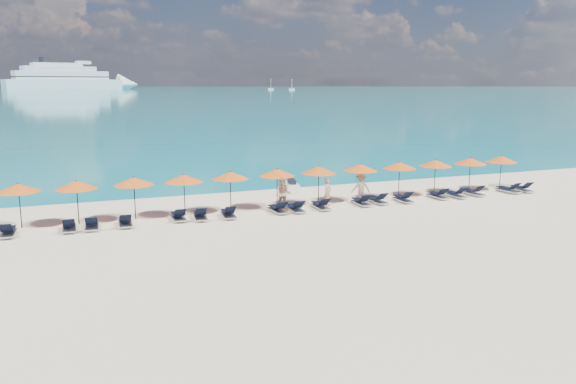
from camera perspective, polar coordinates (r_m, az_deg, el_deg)
name	(u,v)px	position (r m, az deg, el deg)	size (l,w,h in m)	color
ground	(309,226)	(28.00, 2.18, -3.51)	(1400.00, 1400.00, 0.00)	beige
sea	(82,89)	(685.05, -20.22, 9.80)	(1600.00, 1300.00, 0.01)	#1FA9B2
cruise_ship	(76,80)	(612.41, -20.72, 10.60)	(133.35, 63.63, 37.22)	white
sailboat_near	(271,89)	(575.40, -1.75, 10.46)	(5.96, 1.99, 10.93)	white
sailboat_far	(292,89)	(551.13, 0.39, 10.43)	(5.45, 1.82, 9.99)	white
jetski	(291,186)	(37.08, 0.34, 0.60)	(1.14, 2.22, 0.75)	white
beachgoer_a	(327,192)	(32.46, 4.03, -0.04)	(0.59, 0.39, 1.61)	tan
beachgoer_b	(283,194)	(31.22, -0.50, -0.20)	(0.92, 0.53, 1.89)	tan
beachgoer_c	(361,188)	(33.68, 7.40, 0.44)	(1.14, 0.53, 1.77)	tan
umbrella_1	(18,188)	(30.20, -25.72, 0.38)	(2.10, 2.10, 2.28)	black
umbrella_2	(76,185)	(29.90, -20.71, 0.67)	(2.10, 2.10, 2.28)	black
umbrella_3	(134,181)	(30.10, -15.40, 1.05)	(2.10, 2.10, 2.28)	black
umbrella_4	(184,178)	(30.41, -10.54, 1.36)	(2.10, 2.10, 2.28)	black
umbrella_5	(230,175)	(31.04, -5.89, 1.69)	(2.10, 2.10, 2.28)	black
umbrella_6	(277,173)	(31.86, -1.12, 1.99)	(2.10, 2.10, 2.28)	black
umbrella_7	(319,170)	(32.87, 3.14, 2.25)	(2.10, 2.10, 2.28)	black
umbrella_8	(360,168)	(34.00, 7.36, 2.47)	(2.10, 2.10, 2.28)	black
umbrella_9	(400,165)	(35.29, 11.27, 2.66)	(2.10, 2.10, 2.28)	black
umbrella_10	(436,163)	(36.78, 14.76, 2.84)	(2.10, 2.10, 2.28)	black
umbrella_11	(471,161)	(38.43, 18.05, 3.00)	(2.10, 2.10, 2.28)	black
umbrella_12	(502,159)	(40.13, 20.87, 3.14)	(2.10, 2.10, 2.28)	black
lounger_2	(8,231)	(29.24, -26.58, -3.59)	(0.67, 1.72, 0.66)	silver
lounger_3	(69,226)	(29.06, -21.35, -3.26)	(0.62, 1.70, 0.66)	silver
lounger_4	(92,224)	(29.03, -19.32, -3.13)	(0.71, 1.73, 0.66)	silver
lounger_5	(125,222)	(29.11, -16.20, -2.91)	(0.67, 1.72, 0.66)	silver
lounger_6	(178,216)	(29.69, -11.09, -2.40)	(0.63, 1.71, 0.66)	silver
lounger_7	(200,215)	(29.67, -8.90, -2.33)	(0.79, 1.76, 0.66)	silver
lounger_8	(228,213)	(29.89, -6.08, -2.16)	(0.74, 1.74, 0.66)	silver
lounger_9	(278,209)	(30.80, -1.05, -1.70)	(0.74, 1.74, 0.66)	silver
lounger_10	(296,208)	(31.05, 0.77, -1.60)	(0.63, 1.71, 0.66)	silver
lounger_11	(321,205)	(31.72, 3.35, -1.35)	(0.65, 1.71, 0.66)	silver
lounger_12	(361,201)	(32.96, 7.44, -0.95)	(0.71, 1.73, 0.66)	silver
lounger_13	(377,200)	(33.60, 9.04, -0.76)	(0.70, 1.73, 0.66)	silver
lounger_14	(403,198)	(34.28, 11.60, -0.62)	(0.71, 1.73, 0.66)	silver
lounger_15	(438,195)	(35.80, 14.97, -0.28)	(0.64, 1.71, 0.66)	silver
lounger_16	(455,194)	(36.42, 16.64, -0.18)	(0.67, 1.72, 0.66)	silver
lounger_17	(473,192)	(37.45, 18.29, 0.02)	(0.71, 1.73, 0.66)	silver
lounger_18	(508,189)	(39.14, 21.48, 0.27)	(0.78, 1.75, 0.66)	silver
lounger_19	(522,188)	(39.82, 22.68, 0.36)	(0.79, 1.75, 0.66)	silver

